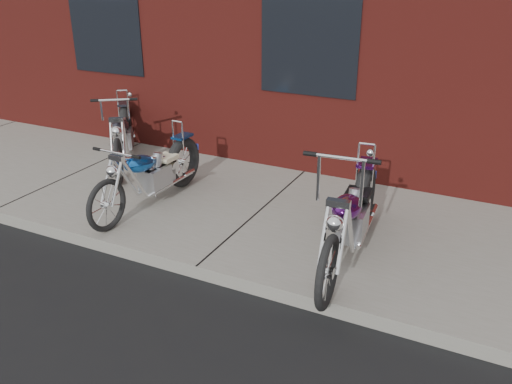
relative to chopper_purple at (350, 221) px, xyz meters
The scene contains 5 objects.
ground 1.69m from the chopper_purple, 147.52° to the right, with size 120.00×120.00×0.00m, color black.
sidewalk 1.57m from the chopper_purple, 154.19° to the left, with size 22.00×3.00×0.15m, color gray.
chopper_purple is the anchor object (origin of this frame).
chopper_blue 2.66m from the chopper_purple, behind, with size 0.53×2.17×0.94m.
chopper_third 4.18m from the chopper_purple, 162.08° to the left, with size 1.38×1.91×1.14m.
Camera 1 is at (2.67, -4.02, 3.06)m, focal length 38.00 mm.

